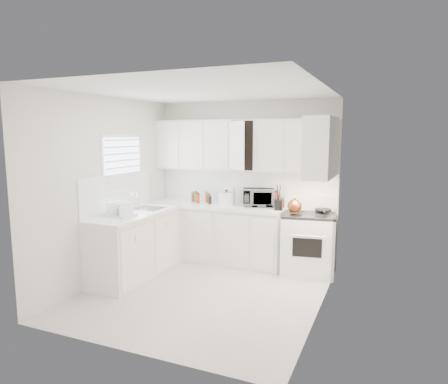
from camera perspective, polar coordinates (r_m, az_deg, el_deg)
The scene contains 33 objects.
floor at distance 5.47m, azimuth -2.92°, elevation -14.06°, with size 3.20×3.20×0.00m, color silver.
ceiling at distance 5.09m, azimuth -3.14°, elevation 14.13°, with size 3.20×3.20×0.00m, color white.
wall_back at distance 6.59m, azimuth 3.03°, elevation 1.47°, with size 3.00×3.00×0.00m, color white.
wall_front at distance 3.77m, azimuth -13.67°, elevation -3.87°, with size 3.00×3.00×0.00m, color white.
wall_left at distance 5.93m, azimuth -16.20°, elevation 0.39°, with size 3.20×3.20×0.00m, color white.
wall_right at distance 4.68m, azimuth 13.76°, elevation -1.55°, with size 3.20×3.20×0.00m, color white.
window_blinds at distance 6.16m, azimuth -14.11°, elevation 3.10°, with size 0.06×0.96×1.06m, color white, non-canonical shape.
lower_cabinets_back at distance 6.61m, azimuth -1.11°, elevation -6.00°, with size 2.22×0.60×0.90m, color white, non-canonical shape.
lower_cabinets_left at distance 6.07m, azimuth -12.46°, elevation -7.48°, with size 0.60×1.60×0.90m, color white, non-canonical shape.
countertop_back at distance 6.50m, azimuth -1.16°, elevation -1.96°, with size 2.24×0.64×0.05m, color white.
countertop_left at distance 5.96m, azimuth -12.53°, elevation -3.09°, with size 0.64×1.62×0.05m, color white.
backsplash_back at distance 6.59m, azimuth 3.00°, elevation 0.81°, with size 2.98×0.02×0.55m, color white.
backsplash_left at distance 6.09m, azimuth -14.92°, elevation -0.08°, with size 0.02×1.60×0.55m, color white.
upper_cabinets_back at distance 6.41m, azimuth 2.54°, elevation 3.08°, with size 3.00×0.33×0.80m, color white, non-canonical shape.
upper_cabinets_right at distance 5.48m, azimuth 13.49°, elevation 1.98°, with size 0.33×0.90×0.80m, color white, non-canonical shape.
sink at distance 6.22m, azimuth -10.71°, elevation -1.22°, with size 0.42×0.38×0.30m, color gray, non-canonical shape.
stove at distance 6.11m, azimuth 11.88°, elevation -6.09°, with size 0.76×0.62×1.17m, color white, non-canonical shape.
tea_kettle at distance 5.89m, azimuth 10.00°, elevation -1.85°, with size 0.25×0.22×0.24m, color brown, non-canonical shape.
frying_pan at distance 6.15m, azimuth 13.92°, elevation -2.43°, with size 0.24×0.41×0.04m, color black, non-canonical shape.
microwave at distance 6.34m, azimuth 4.96°, elevation -0.50°, with size 0.49×0.27×0.33m, color gray.
rice_cooker at distance 6.39m, azimuth 0.34°, elevation -0.77°, with size 0.25×0.25×0.25m, color white, non-canonical shape.
paper_towel at distance 6.53m, azimuth 1.11°, elevation -0.48°, with size 0.12×0.12×0.27m, color white.
utensil_crock at distance 6.01m, azimuth 7.78°, elevation -0.77°, with size 0.13×0.13×0.38m, color black, non-canonical shape.
dish_rack at distance 5.74m, azimuth -14.65°, elevation -2.23°, with size 0.40×0.30×0.22m, color white, non-canonical shape.
spice_left_0 at distance 6.80m, azimuth -4.26°, elevation -0.76°, with size 0.06×0.06×0.13m, color maroon.
spice_left_1 at distance 6.69m, azimuth -4.04°, elevation -0.91°, with size 0.06×0.06×0.13m, color #2E7627.
spice_left_2 at distance 6.73m, azimuth -3.13°, elevation -0.84°, with size 0.06×0.06×0.13m, color red.
spice_left_3 at distance 6.62m, azimuth -2.88°, elevation -0.99°, with size 0.06×0.06×0.13m, color #C1772D.
spice_left_4 at distance 6.67m, azimuth -1.97°, elevation -0.92°, with size 0.06×0.06×0.13m, color #5A3019.
spice_left_5 at distance 6.56m, azimuth -1.70°, elevation -1.07°, with size 0.06×0.06×0.13m, color black.
sauce_right_0 at distance 6.32m, azimuth 7.54°, elevation -1.22°, with size 0.06×0.06×0.19m, color red.
sauce_right_1 at distance 6.25m, azimuth 7.88°, elevation -1.33°, with size 0.06×0.06×0.19m, color #C1772D.
sauce_right_2 at distance 6.29m, azimuth 8.50°, elevation -1.28°, with size 0.06×0.06×0.19m, color #5A3019.
Camera 1 is at (2.21, -4.56, 2.08)m, focal length 32.14 mm.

